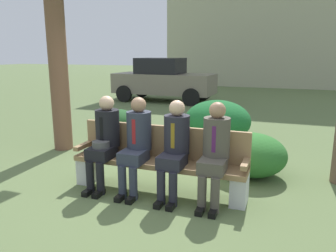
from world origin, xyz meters
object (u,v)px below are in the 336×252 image
at_px(shrub_far_lawn, 251,155).
at_px(seated_man_rightmost, 215,148).
at_px(shrub_near_bench, 118,122).
at_px(seated_man_centerleft, 136,140).
at_px(parked_car_near, 163,80).
at_px(seated_man_centerright, 175,144).
at_px(seated_man_leftmost, 105,137).
at_px(shrub_mid_lawn, 217,121).
at_px(park_bench, 160,160).

bearing_deg(shrub_far_lawn, seated_man_rightmost, -106.86).
xyz_separation_m(shrub_near_bench, shrub_far_lawn, (3.22, -1.63, 0.04)).
bearing_deg(seated_man_centerleft, seated_man_rightmost, -0.05).
bearing_deg(parked_car_near, seated_man_centerright, -68.30).
bearing_deg(seated_man_leftmost, shrub_near_bench, 115.20).
bearing_deg(seated_man_leftmost, seated_man_rightmost, 0.19).
relative_size(seated_man_leftmost, shrub_near_bench, 1.35).
distance_m(seated_man_centerleft, shrub_far_lawn, 1.86).
relative_size(seated_man_leftmost, seated_man_centerright, 1.01).
relative_size(seated_man_centerright, shrub_near_bench, 1.34).
height_order(shrub_mid_lawn, shrub_far_lawn, shrub_mid_lawn).
xyz_separation_m(park_bench, shrub_far_lawn, (1.14, 1.00, -0.10)).
bearing_deg(seated_man_leftmost, park_bench, 9.89).
distance_m(seated_man_leftmost, shrub_near_bench, 3.08).
xyz_separation_m(seated_man_leftmost, shrub_mid_lawn, (0.99, 3.01, -0.28)).
height_order(seated_man_centerright, parked_car_near, parked_car_near).
bearing_deg(shrub_near_bench, seated_man_leftmost, -64.80).
relative_size(seated_man_rightmost, parked_car_near, 0.33).
bearing_deg(shrub_mid_lawn, parked_car_near, 121.71).
xyz_separation_m(park_bench, parked_car_near, (-3.02, 8.11, 0.40)).
distance_m(park_bench, seated_man_rightmost, 0.85).
bearing_deg(parked_car_near, shrub_near_bench, -80.30).
distance_m(seated_man_leftmost, shrub_mid_lawn, 3.19).
bearing_deg(shrub_mid_lawn, seated_man_leftmost, -108.24).
bearing_deg(shrub_mid_lawn, park_bench, -94.26).
height_order(seated_man_rightmost, parked_car_near, parked_car_near).
xyz_separation_m(seated_man_leftmost, parked_car_near, (-2.24, 8.24, 0.11)).
height_order(seated_man_centerright, shrub_near_bench, seated_man_centerright).
height_order(seated_man_centerleft, seated_man_rightmost, seated_man_centerleft).
bearing_deg(seated_man_centerright, shrub_far_lawn, 52.35).
bearing_deg(seated_man_centerleft, parked_car_near, 108.34).
xyz_separation_m(shrub_near_bench, shrub_mid_lawn, (2.29, 0.25, 0.15)).
distance_m(seated_man_centerleft, seated_man_centerright, 0.55).
bearing_deg(seated_man_leftmost, parked_car_near, 105.19).
bearing_deg(shrub_near_bench, park_bench, -51.65).
bearing_deg(seated_man_leftmost, shrub_mid_lawn, 71.76).
distance_m(seated_man_leftmost, seated_man_centerleft, 0.49).
xyz_separation_m(park_bench, shrub_mid_lawn, (0.21, 2.88, 0.01)).
xyz_separation_m(seated_man_leftmost, seated_man_rightmost, (1.57, 0.01, 0.00)).
xyz_separation_m(seated_man_leftmost, shrub_near_bench, (-1.30, 2.76, -0.42)).
height_order(seated_man_leftmost, shrub_far_lawn, seated_man_leftmost).
relative_size(seated_man_centerright, shrub_mid_lawn, 0.90).
bearing_deg(seated_man_leftmost, shrub_far_lawn, 30.71).
distance_m(seated_man_leftmost, parked_car_near, 8.54).
bearing_deg(parked_car_near, seated_man_centerleft, -71.66).
relative_size(seated_man_leftmost, shrub_far_lawn, 1.20).
bearing_deg(park_bench, shrub_near_bench, 128.35).
bearing_deg(park_bench, seated_man_centerleft, -155.63).
height_order(seated_man_centerleft, seated_man_centerright, seated_man_centerleft).
bearing_deg(seated_man_rightmost, seated_man_leftmost, -179.81).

